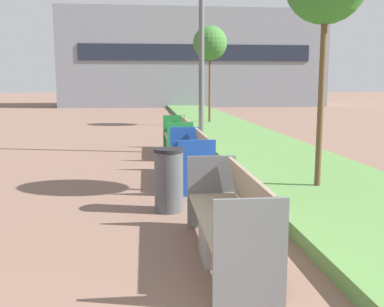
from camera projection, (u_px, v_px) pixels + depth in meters
name	position (u px, v px, depth m)	size (l,w,h in m)	color
planter_grass_strip	(254.00, 145.00, 12.92)	(2.80, 120.00, 0.18)	#568442
building_backdrop	(191.00, 60.00, 37.22)	(20.70, 7.41, 7.47)	gray
bench_grey_frame	(230.00, 225.00, 4.73)	(0.65, 2.17, 0.94)	gray
bench_blue_frame	(192.00, 163.00, 8.44)	(0.65, 2.22, 0.94)	gray
bench_green_frame	(178.00, 140.00, 11.80)	(0.65, 2.38, 0.94)	gray
litter_bin	(169.00, 180.00, 6.50)	(0.43, 0.43, 0.92)	#4C4F51
sapling_tree_far	(210.00, 43.00, 19.09)	(1.46, 1.46, 4.27)	brown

